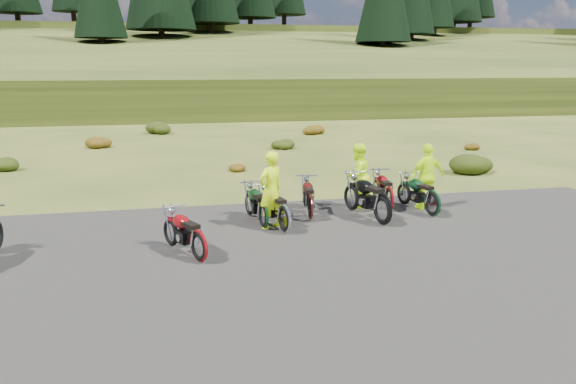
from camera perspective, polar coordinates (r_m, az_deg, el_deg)
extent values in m
plane|color=#3A4A18|center=(12.76, 1.45, -5.40)|extent=(300.00, 300.00, 0.00)
cube|color=black|center=(10.94, 3.94, -8.60)|extent=(20.00, 12.00, 0.04)
cube|color=#273712|center=(121.87, -10.99, 10.76)|extent=(300.00, 90.00, 9.17)
cylinder|color=black|center=(82.97, -25.73, 15.44)|extent=(0.70, 0.70, 2.20)
cylinder|color=black|center=(87.84, -20.91, 16.16)|extent=(0.70, 0.70, 2.20)
cylinder|color=black|center=(62.10, -18.36, 13.80)|extent=(0.70, 0.70, 2.20)
cylinder|color=black|center=(67.83, -12.69, 15.01)|extent=(0.70, 0.70, 2.20)
cylinder|color=black|center=(74.12, -7.89, 15.91)|extent=(0.70, 0.70, 2.20)
cylinder|color=black|center=(80.82, -3.84, 16.59)|extent=(0.70, 0.70, 2.20)
cylinder|color=black|center=(87.84, -0.40, 16.97)|extent=(0.70, 0.70, 2.20)
cylinder|color=black|center=(65.31, 9.58, 14.01)|extent=(0.70, 0.70, 2.20)
cylinder|color=black|center=(73.20, 12.35, 14.69)|extent=(0.70, 0.70, 2.20)
cylinder|color=black|center=(81.22, 14.60, 15.21)|extent=(0.70, 0.70, 2.20)
cylinder|color=black|center=(89.35, 16.44, 15.63)|extent=(0.70, 0.70, 2.20)
cylinder|color=black|center=(97.55, 17.98, 15.96)|extent=(0.70, 0.70, 2.20)
ellipsoid|color=black|center=(24.19, -26.96, 2.68)|extent=(1.03, 1.03, 0.61)
ellipsoid|color=#67340C|center=(28.80, -18.77, 4.98)|extent=(1.30, 1.30, 0.77)
ellipsoid|color=black|center=(33.86, -12.90, 6.55)|extent=(1.56, 1.56, 0.92)
ellipsoid|color=#67340C|center=(21.45, -5.37, 2.69)|extent=(0.77, 0.77, 0.45)
ellipsoid|color=black|center=(27.07, -0.60, 5.03)|extent=(1.03, 1.03, 0.61)
ellipsoid|color=#67340C|center=(32.84, 2.52, 6.54)|extent=(1.30, 1.30, 0.77)
ellipsoid|color=black|center=(22.21, 18.24, 3.06)|extent=(1.56, 1.56, 0.92)
ellipsoid|color=#67340C|center=(28.22, 17.94, 4.57)|extent=(0.77, 0.77, 0.45)
imported|color=#D4FF0D|center=(13.74, -1.78, 0.09)|extent=(0.84, 0.75, 1.92)
imported|color=#D4FF0D|center=(15.90, 7.05, 1.57)|extent=(1.11, 1.04, 1.82)
imported|color=#D4FF0D|center=(16.08, 13.94, 1.46)|extent=(1.15, 0.64, 1.85)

